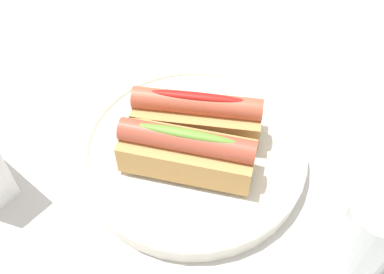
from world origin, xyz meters
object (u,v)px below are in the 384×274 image
(hotdog_front, at_px, (197,115))
(hotdog_back, at_px, (187,152))
(serving_bowl, at_px, (192,154))
(water_glass, at_px, (370,231))

(hotdog_front, relative_size, hotdog_back, 1.00)
(hotdog_front, bearing_deg, serving_bowl, 104.66)
(serving_bowl, bearing_deg, water_glass, 174.30)
(hotdog_back, relative_size, water_glass, 1.75)
(serving_bowl, distance_m, water_glass, 0.22)
(hotdog_front, xyz_separation_m, hotdog_back, (-0.01, 0.05, 0.00))
(serving_bowl, height_order, hotdog_back, hotdog_back)
(serving_bowl, xyz_separation_m, hotdog_back, (-0.01, 0.03, 0.04))
(hotdog_front, height_order, water_glass, hotdog_front)
(water_glass, bearing_deg, hotdog_back, 1.43)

